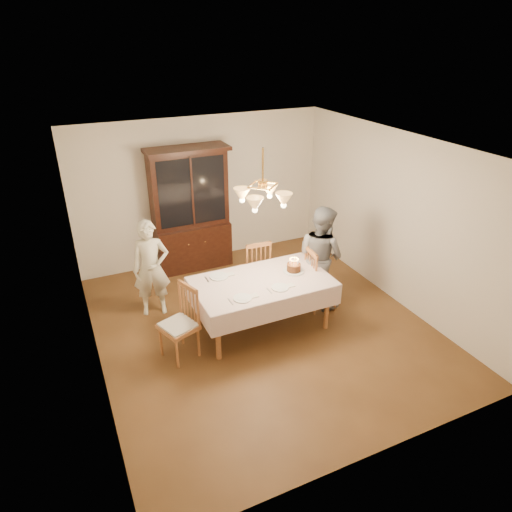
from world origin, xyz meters
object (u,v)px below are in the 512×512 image
dining_table (262,285)px  birthday_cake (294,268)px  china_hutch (191,212)px  elderly_woman (151,269)px  chair_far_side (255,271)px

dining_table → birthday_cake: size_ratio=6.33×
china_hutch → elderly_woman: bearing=-129.3°
dining_table → elderly_woman: (-1.31, 1.03, 0.06)m
china_hutch → elderly_woman: size_ratio=1.46×
dining_table → chair_far_side: 0.92m
chair_far_side → elderly_woman: size_ratio=0.67×
chair_far_side → birthday_cake: 0.91m
elderly_woman → birthday_cake: (1.83, -0.97, 0.07)m
china_hutch → chair_far_side: bearing=-67.8°
chair_far_side → china_hutch: bearing=112.2°
dining_table → china_hutch: china_hutch is taller
dining_table → chair_far_side: chair_far_side is taller
china_hutch → birthday_cake: bearing=-69.3°
elderly_woman → birthday_cake: 2.08m
china_hutch → birthday_cake: size_ratio=7.20×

